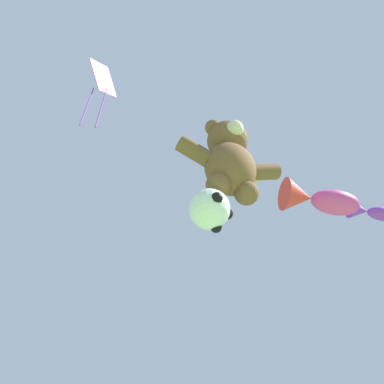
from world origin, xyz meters
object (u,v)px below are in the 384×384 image
at_px(fish_kite_magenta, 317,199).
at_px(fish_kite_violet, 371,212).
at_px(diamond_kite, 102,83).
at_px(teddy_bear_kite, 229,159).
at_px(soccer_ball_kite, 210,209).
at_px(fish_kite_goldfin, 234,168).

xyz_separation_m(fish_kite_magenta, fish_kite_violet, (2.43, 0.34, 0.64)).
relative_size(fish_kite_magenta, diamond_kite, 0.78).
bearing_deg(diamond_kite, fish_kite_violet, 6.62).
relative_size(teddy_bear_kite, fish_kite_magenta, 1.01).
bearing_deg(fish_kite_magenta, soccer_ball_kite, -159.30).
relative_size(fish_kite_violet, diamond_kite, 0.58).
distance_m(soccer_ball_kite, fish_kite_violet, 8.02).
distance_m(teddy_bear_kite, fish_kite_goldfin, 1.95).
relative_size(soccer_ball_kite, fish_kite_goldfin, 0.59).
xyz_separation_m(teddy_bear_kite, soccer_ball_kite, (-0.48, 0.11, -1.66)).
xyz_separation_m(soccer_ball_kite, fish_kite_magenta, (4.20, 1.59, 3.44)).
xyz_separation_m(fish_kite_goldfin, diamond_kite, (-3.92, -0.22, 1.81)).
relative_size(teddy_bear_kite, fish_kite_goldfin, 1.68).
bearing_deg(fish_kite_goldfin, soccer_ball_kite, -138.98).
xyz_separation_m(fish_kite_goldfin, fish_kite_violet, (5.40, 0.87, 1.04)).
height_order(fish_kite_goldfin, fish_kite_magenta, fish_kite_magenta).
height_order(soccer_ball_kite, fish_kite_violet, fish_kite_violet).
distance_m(fish_kite_magenta, diamond_kite, 7.08).
bearing_deg(teddy_bear_kite, soccer_ball_kite, 167.14).
distance_m(teddy_bear_kite, diamond_kite, 4.60).
relative_size(soccer_ball_kite, fish_kite_violet, 0.48).
bearing_deg(soccer_ball_kite, fish_kite_violet, 16.25).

